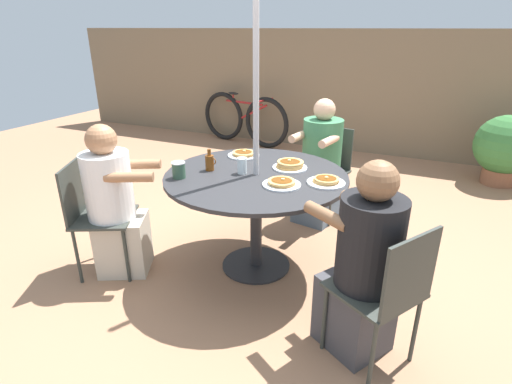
% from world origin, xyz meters
% --- Properties ---
extents(ground_plane, '(12.00, 12.00, 0.00)m').
position_xyz_m(ground_plane, '(0.00, 0.00, 0.00)').
color(ground_plane, '#9E7051').
extents(back_fence, '(10.00, 0.06, 1.73)m').
position_xyz_m(back_fence, '(0.00, 3.50, 0.86)').
color(back_fence, '#7A664C').
rests_on(back_fence, ground).
extents(patio_table, '(1.32, 1.32, 0.77)m').
position_xyz_m(patio_table, '(0.00, 0.00, 0.66)').
color(patio_table, '#28282B').
rests_on(patio_table, ground).
extents(umbrella_pole, '(0.04, 0.04, 2.34)m').
position_xyz_m(umbrella_pole, '(0.00, 0.00, 1.17)').
color(umbrella_pole, '#ADADB2').
rests_on(umbrella_pole, ground).
extents(patio_chair_north, '(0.48, 0.48, 0.86)m').
position_xyz_m(patio_chair_north, '(0.22, 1.18, 0.50)').
color(patio_chair_north, '#333833').
rests_on(patio_chair_north, ground).
extents(diner_north, '(0.43, 0.53, 1.16)m').
position_xyz_m(diner_north, '(0.19, 1.01, 0.53)').
color(diner_north, slate).
rests_on(diner_north, ground).
extents(patio_chair_east, '(0.55, 0.55, 0.86)m').
position_xyz_m(patio_chair_east, '(-1.07, -0.54, 0.50)').
color(patio_chair_east, '#333833').
rests_on(patio_chair_east, ground).
extents(diner_east, '(0.58, 0.52, 1.14)m').
position_xyz_m(diner_east, '(-0.92, -0.47, 0.52)').
color(diner_east, beige).
rests_on(diner_east, ground).
extents(patio_chair_south, '(0.56, 0.56, 0.86)m').
position_xyz_m(patio_chair_south, '(1.02, -0.62, 0.50)').
color(patio_chair_south, '#333833').
rests_on(patio_chair_south, ground).
extents(diner_south, '(0.57, 0.53, 1.15)m').
position_xyz_m(diner_south, '(0.88, -0.54, 0.53)').
color(diner_south, '#3D3D42').
rests_on(diner_south, ground).
extents(pancake_plate_a, '(0.26, 0.26, 0.05)m').
position_xyz_m(pancake_plate_a, '(-0.27, 0.35, 0.78)').
color(pancake_plate_a, white).
rests_on(pancake_plate_a, patio_table).
extents(pancake_plate_b, '(0.26, 0.26, 0.05)m').
position_xyz_m(pancake_plate_b, '(0.25, -0.13, 0.78)').
color(pancake_plate_b, white).
rests_on(pancake_plate_b, patio_table).
extents(pancake_plate_c, '(0.26, 0.26, 0.07)m').
position_xyz_m(pancake_plate_c, '(0.18, 0.22, 0.79)').
color(pancake_plate_c, white).
rests_on(pancake_plate_c, patio_table).
extents(pancake_plate_d, '(0.26, 0.26, 0.05)m').
position_xyz_m(pancake_plate_d, '(0.51, 0.03, 0.78)').
color(pancake_plate_d, white).
rests_on(pancake_plate_d, patio_table).
extents(syrup_bottle, '(0.09, 0.06, 0.16)m').
position_xyz_m(syrup_bottle, '(-0.35, -0.06, 0.83)').
color(syrup_bottle, brown).
rests_on(syrup_bottle, patio_table).
extents(coffee_cup, '(0.09, 0.09, 0.11)m').
position_xyz_m(coffee_cup, '(-0.46, -0.29, 0.82)').
color(coffee_cup, '#33513D').
rests_on(coffee_cup, patio_table).
extents(drinking_glass_a, '(0.07, 0.07, 0.11)m').
position_xyz_m(drinking_glass_a, '(-0.10, -0.02, 0.82)').
color(drinking_glass_a, silver).
rests_on(drinking_glass_a, patio_table).
extents(bicycle, '(1.61, 0.48, 0.80)m').
position_xyz_m(bicycle, '(-1.65, 3.18, 0.40)').
color(bicycle, black).
rests_on(bicycle, ground).
extents(potted_shrub, '(0.69, 0.69, 0.82)m').
position_xyz_m(potted_shrub, '(1.90, 2.82, 0.45)').
color(potted_shrub, brown).
rests_on(potted_shrub, ground).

